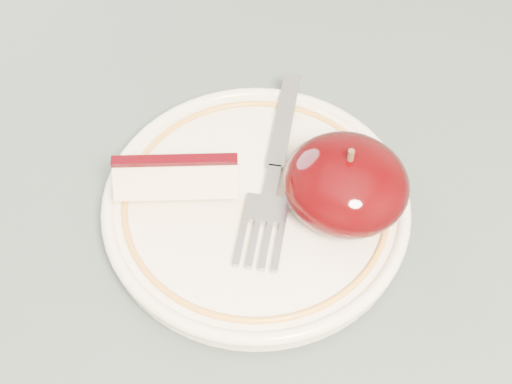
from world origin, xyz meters
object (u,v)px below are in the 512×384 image
at_px(apple_half, 346,184).
at_px(fork, 275,169).
at_px(table, 147,283).
at_px(plate, 256,205).

height_order(apple_half, fork, apple_half).
height_order(table, apple_half, apple_half).
bearing_deg(table, plate, 25.32).
relative_size(apple_half, fork, 0.48).
xyz_separation_m(table, plate, (0.08, 0.04, 0.10)).
distance_m(plate, apple_half, 0.06).
relative_size(table, fork, 5.53).
bearing_deg(fork, table, 114.68).
height_order(table, fork, fork).
distance_m(table, fork, 0.15).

